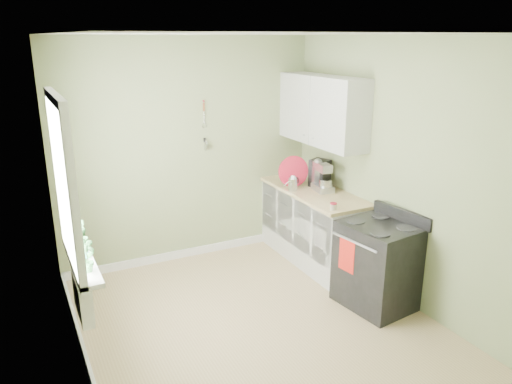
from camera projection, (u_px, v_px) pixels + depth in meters
name	position (u px, v px, depth m)	size (l,w,h in m)	color
floor	(256.00, 324.00, 4.88)	(3.20, 3.60, 0.02)	tan
ceiling	(257.00, 33.00, 4.06)	(3.20, 3.60, 0.02)	white
wall_back	(189.00, 152.00, 6.01)	(3.20, 0.02, 2.70)	#8D9968
wall_left	(67.00, 220.00, 3.78)	(0.02, 3.60, 2.70)	#8D9968
wall_right	(395.00, 171.00, 5.16)	(0.02, 3.60, 2.70)	#8D9968
base_cabinets	(314.00, 227.00, 6.15)	(0.60, 1.60, 0.87)	silver
countertop	(314.00, 192.00, 6.01)	(0.64, 1.60, 0.04)	tan
upper_cabinets	(322.00, 110.00, 5.87)	(0.35, 1.40, 0.80)	silver
window	(63.00, 184.00, 3.98)	(0.06, 1.14, 1.44)	white
window_sill	(81.00, 259.00, 4.22)	(0.18, 1.14, 0.04)	white
radiator	(83.00, 297.00, 4.26)	(0.12, 0.50, 0.35)	white
wall_utensils	(205.00, 133.00, 6.01)	(0.02, 0.14, 0.58)	tan
stove	(378.00, 264.00, 5.10)	(0.72, 0.80, 1.01)	black
stand_mixer	(322.00, 178.00, 5.95)	(0.22, 0.33, 0.37)	#B2B2B7
kettle	(293.00, 183.00, 5.97)	(0.19, 0.11, 0.19)	silver
coffee_maker	(320.00, 174.00, 6.11)	(0.26, 0.27, 0.34)	black
red_tray	(293.00, 171.00, 6.09)	(0.39, 0.39, 0.02)	maroon
jar	(333.00, 206.00, 5.31)	(0.07, 0.07, 0.08)	tan
plant_a	(87.00, 255.00, 3.90)	(0.15, 0.10, 0.29)	#316B33
plant_b	(78.00, 236.00, 4.27)	(0.16, 0.13, 0.29)	#316B33
plant_c	(75.00, 227.00, 4.44)	(0.18, 0.18, 0.32)	#316B33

